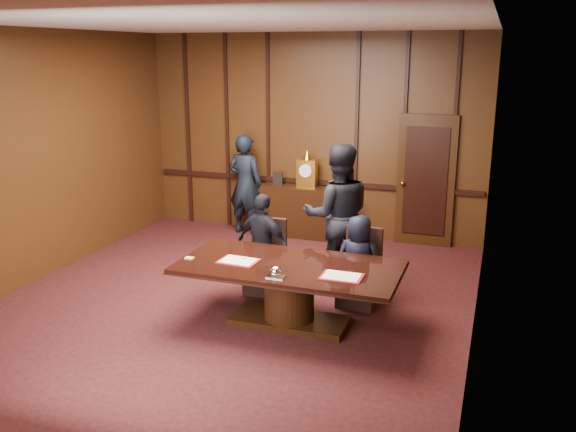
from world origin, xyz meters
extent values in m
plane|color=black|center=(0.00, 0.00, 0.00)|extent=(7.00, 7.00, 0.00)
plane|color=silver|center=(0.00, 0.00, 3.50)|extent=(7.00, 7.00, 0.00)
cube|color=black|center=(0.00, 3.50, 1.75)|extent=(6.00, 0.04, 3.50)
cube|color=black|center=(0.00, -3.50, 1.75)|extent=(6.00, 0.04, 3.50)
cube|color=black|center=(-3.00, 0.00, 1.75)|extent=(0.04, 7.00, 3.50)
cube|color=black|center=(3.00, 0.00, 1.75)|extent=(0.04, 7.00, 3.50)
cube|color=black|center=(0.00, 3.47, 0.95)|extent=(5.90, 0.05, 0.08)
cube|color=black|center=(2.00, 3.46, 1.10)|extent=(0.95, 0.06, 2.20)
sphere|color=gold|center=(1.63, 3.39, 1.05)|extent=(0.08, 0.08, 0.08)
cube|color=black|center=(0.00, 3.26, 0.45)|extent=(1.60, 0.45, 0.90)
cube|color=black|center=(-0.70, 3.26, 0.03)|extent=(0.12, 0.40, 0.06)
cube|color=black|center=(0.70, 3.26, 0.03)|extent=(0.12, 0.40, 0.06)
cube|color=gold|center=(0.00, 3.26, 1.14)|extent=(0.34, 0.18, 0.48)
cylinder|color=white|center=(0.00, 3.16, 1.20)|extent=(0.22, 0.03, 0.22)
cone|color=gold|center=(0.00, 3.26, 1.46)|extent=(0.14, 0.14, 0.16)
cube|color=black|center=(-0.55, 3.28, 1.01)|extent=(0.18, 0.04, 0.22)
cube|color=#C96D17|center=(0.50, 3.28, 0.96)|extent=(0.22, 0.12, 0.12)
cube|color=black|center=(0.90, -0.24, 0.04)|extent=(1.40, 0.60, 0.08)
cylinder|color=black|center=(0.90, -0.24, 0.39)|extent=(0.60, 0.60, 0.62)
cube|color=black|center=(0.90, -0.24, 0.71)|extent=(2.62, 1.32, 0.02)
cube|color=black|center=(0.90, -0.24, 0.73)|extent=(2.60, 1.30, 0.06)
cube|color=#9F0E0F|center=(0.30, -0.36, 0.77)|extent=(0.48, 0.36, 0.01)
cube|color=white|center=(0.30, -0.36, 0.78)|extent=(0.42, 0.30, 0.01)
cube|color=#9F0E0F|center=(1.59, -0.45, 0.77)|extent=(0.46, 0.33, 0.01)
cube|color=white|center=(1.59, -0.45, 0.78)|extent=(0.40, 0.28, 0.01)
cube|color=white|center=(0.90, -0.69, 0.77)|extent=(0.20, 0.14, 0.01)
ellipsoid|color=white|center=(0.90, -0.69, 0.82)|extent=(0.13, 0.13, 0.10)
cube|color=#DED66C|center=(-0.31, -0.45, 0.77)|extent=(0.10, 0.08, 0.01)
cube|color=black|center=(0.25, 0.61, 0.23)|extent=(0.49, 0.49, 0.46)
cube|color=black|center=(0.24, 0.82, 0.72)|extent=(0.48, 0.07, 0.55)
cylinder|color=black|center=(0.05, 0.41, 0.12)|extent=(0.04, 0.04, 0.23)
cylinder|color=black|center=(0.45, 0.81, 0.12)|extent=(0.04, 0.04, 0.23)
cube|color=black|center=(1.55, 0.61, 0.23)|extent=(0.51, 0.51, 0.46)
cube|color=black|center=(1.56, 0.82, 0.72)|extent=(0.48, 0.09, 0.55)
cylinder|color=black|center=(1.35, 0.41, 0.12)|extent=(0.04, 0.04, 0.23)
cylinder|color=black|center=(1.75, 0.81, 0.12)|extent=(0.04, 0.04, 0.23)
imported|color=black|center=(0.25, 0.56, 0.69)|extent=(0.87, 0.54, 1.38)
imported|color=black|center=(1.55, 0.56, 0.60)|extent=(0.63, 0.45, 1.21)
imported|color=black|center=(-1.10, 3.10, 0.90)|extent=(0.70, 0.50, 1.79)
imported|color=black|center=(1.09, 1.24, 1.00)|extent=(1.18, 1.05, 1.99)
camera|label=1|loc=(3.13, -6.63, 3.18)|focal=38.00mm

